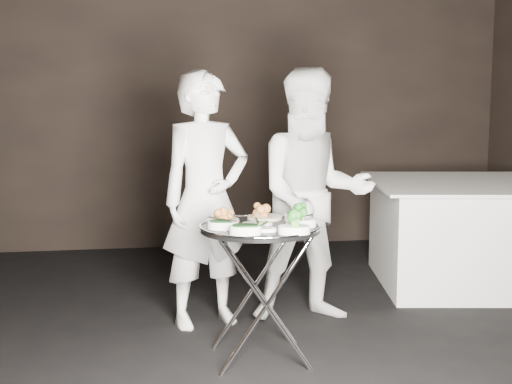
{
  "coord_description": "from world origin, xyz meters",
  "views": [
    {
      "loc": [
        -0.59,
        -3.47,
        1.52
      ],
      "look_at": [
        0.06,
        0.54,
        0.95
      ],
      "focal_mm": 50.0,
      "sensor_mm": 36.0,
      "label": 1
    }
  ],
  "objects": [
    {
      "name": "wall_back",
      "position": [
        0.0,
        3.52,
        1.5
      ],
      "size": [
        6.0,
        0.05,
        3.0
      ],
      "primitive_type": "cube",
      "color": "black",
      "rests_on": "floor"
    },
    {
      "name": "spinach_bowl_b",
      "position": [
        -0.06,
        0.18,
        0.81
      ],
      "size": [
        0.19,
        0.14,
        0.07
      ],
      "rotation": [
        0.0,
        0.0,
        -0.19
      ],
      "color": "white",
      "rests_on": "serving_tray"
    },
    {
      "name": "broccoli_bowl_a",
      "position": [
        0.28,
        0.34,
        0.81
      ],
      "size": [
        0.17,
        0.13,
        0.07
      ],
      "rotation": [
        0.0,
        0.0,
        -0.01
      ],
      "color": "white",
      "rests_on": "serving_tray"
    },
    {
      "name": "serving_tray",
      "position": [
        0.06,
        0.39,
        0.77
      ],
      "size": [
        0.69,
        0.69,
        0.04
      ],
      "color": "black",
      "rests_on": "tray_stand"
    },
    {
      "name": "potato_plate_b",
      "position": [
        0.12,
        0.61,
        0.81
      ],
      "size": [
        0.21,
        0.21,
        0.08
      ],
      "rotation": [
        0.0,
        0.0,
        -0.32
      ],
      "color": "beige",
      "rests_on": "serving_tray"
    },
    {
      "name": "potato_plate_a",
      "position": [
        -0.13,
        0.55,
        0.81
      ],
      "size": [
        0.19,
        0.19,
        0.07
      ],
      "rotation": [
        0.0,
        0.0,
        0.27
      ],
      "color": "beige",
      "rests_on": "serving_tray"
    },
    {
      "name": "serving_utensils",
      "position": [
        0.07,
        0.46,
        0.83
      ],
      "size": [
        0.59,
        0.43,
        0.01
      ],
      "color": "silver",
      "rests_on": "serving_tray"
    },
    {
      "name": "broccoli_bowl_b",
      "position": [
        0.2,
        0.15,
        0.81
      ],
      "size": [
        0.18,
        0.13,
        0.07
      ],
      "rotation": [
        0.0,
        0.0,
        -0.05
      ],
      "color": "white",
      "rests_on": "serving_tray"
    },
    {
      "name": "waiter_left",
      "position": [
        -0.19,
        1.08,
        0.83
      ],
      "size": [
        0.71,
        0.58,
        1.66
      ],
      "primitive_type": "imported",
      "rotation": [
        0.0,
        0.0,
        0.34
      ],
      "color": "white",
      "rests_on": "floor"
    },
    {
      "name": "dining_table",
      "position": [
        1.91,
        1.74,
        0.41
      ],
      "size": [
        1.44,
        1.44,
        0.82
      ],
      "rotation": [
        0.0,
        0.0,
        -0.16
      ],
      "color": "white",
      "rests_on": "floor"
    },
    {
      "name": "spinach_bowl_a",
      "position": [
        -0.17,
        0.34,
        0.81
      ],
      "size": [
        0.18,
        0.15,
        0.06
      ],
      "rotation": [
        0.0,
        0.0,
        -0.38
      ],
      "color": "white",
      "rests_on": "serving_tray"
    },
    {
      "name": "waiter_right",
      "position": [
        0.53,
        1.07,
        0.84
      ],
      "size": [
        0.83,
        0.65,
        1.68
      ],
      "primitive_type": "imported",
      "rotation": [
        0.0,
        0.0,
        -0.01
      ],
      "color": "white",
      "rests_on": "floor"
    },
    {
      "name": "asparagus_plate_b",
      "position": [
        0.03,
        0.26,
        0.8
      ],
      "size": [
        0.21,
        0.17,
        0.04
      ],
      "rotation": [
        0.0,
        0.0,
        -0.46
      ],
      "color": "white",
      "rests_on": "serving_tray"
    },
    {
      "name": "asparagus_plate_a",
      "position": [
        0.05,
        0.42,
        0.79
      ],
      "size": [
        0.17,
        0.11,
        0.03
      ],
      "rotation": [
        0.0,
        0.0,
        -0.07
      ],
      "color": "white",
      "rests_on": "serving_tray"
    },
    {
      "name": "greens_bowl",
      "position": [
        0.28,
        0.52,
        0.81
      ],
      "size": [
        0.12,
        0.12,
        0.07
      ],
      "rotation": [
        0.0,
        0.0,
        0.32
      ],
      "color": "white",
      "rests_on": "serving_tray"
    },
    {
      "name": "tray_stand",
      "position": [
        0.06,
        0.39,
        0.43
      ],
      "size": [
        0.52,
        0.44,
        0.76
      ],
      "rotation": [
        0.0,
        0.0,
        -0.06
      ],
      "color": "silver",
      "rests_on": "floor"
    }
  ]
}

